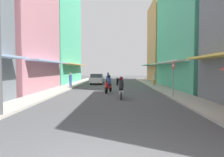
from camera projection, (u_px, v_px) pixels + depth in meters
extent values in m
plane|color=#4C4C4F|center=(112.00, 90.00, 18.95)|extent=(85.44, 85.44, 0.00)
cube|color=#ADA89E|center=(59.00, 89.00, 19.10)|extent=(1.98, 46.83, 0.12)
cube|color=#ADA89E|center=(166.00, 90.00, 18.81)|extent=(1.98, 46.83, 0.12)
cube|color=#8CA5CC|center=(51.00, 62.00, 18.01)|extent=(1.10, 8.08, 0.12)
cube|color=#4CB28C|center=(53.00, 25.00, 29.09)|extent=(6.00, 12.91, 17.60)
cube|color=#D88C4C|center=(76.00, 65.00, 29.28)|extent=(1.10, 11.62, 0.12)
cube|color=#4CB28C|center=(197.00, 23.00, 20.86)|extent=(6.00, 13.62, 14.31)
cube|color=silver|center=(165.00, 63.00, 21.17)|extent=(1.10, 12.26, 0.12)
cube|color=#D88C4C|center=(168.00, 43.00, 32.72)|extent=(6.00, 8.23, 13.25)
cube|color=#4CB28C|center=(148.00, 65.00, 33.00)|extent=(1.10, 7.41, 0.12)
cylinder|color=black|center=(117.00, 83.00, 24.72)|extent=(0.21, 0.56, 0.56)
cylinder|color=black|center=(119.00, 83.00, 25.93)|extent=(0.21, 0.56, 0.56)
cube|color=black|center=(118.00, 81.00, 25.36)|extent=(0.51, 1.04, 0.24)
cube|color=black|center=(119.00, 80.00, 25.55)|extent=(0.40, 0.61, 0.14)
cylinder|color=black|center=(117.00, 80.00, 24.82)|extent=(0.28, 0.28, 0.45)
cylinder|color=black|center=(117.00, 78.00, 24.81)|extent=(0.54, 0.16, 0.03)
cylinder|color=black|center=(107.00, 81.00, 29.60)|extent=(0.17, 0.57, 0.56)
cylinder|color=black|center=(109.00, 80.00, 30.83)|extent=(0.17, 0.57, 0.56)
cube|color=#1E38B7|center=(108.00, 79.00, 30.25)|extent=(0.44, 1.03, 0.24)
cube|color=black|center=(108.00, 78.00, 30.44)|extent=(0.37, 0.60, 0.14)
cylinder|color=#1E38B7|center=(107.00, 78.00, 29.70)|extent=(0.28, 0.28, 0.45)
cylinder|color=black|center=(107.00, 77.00, 29.69)|extent=(0.55, 0.12, 0.03)
cylinder|color=#334C8C|center=(108.00, 76.00, 30.37)|extent=(0.34, 0.34, 0.55)
sphere|color=black|center=(108.00, 73.00, 30.35)|extent=(0.26, 0.26, 0.26)
cylinder|color=black|center=(106.00, 90.00, 16.33)|extent=(0.22, 0.56, 0.56)
cylinder|color=black|center=(110.00, 89.00, 17.52)|extent=(0.22, 0.56, 0.56)
cube|color=red|center=(109.00, 87.00, 16.96)|extent=(0.52, 1.04, 0.24)
cube|color=black|center=(109.00, 85.00, 17.14)|extent=(0.41, 0.61, 0.14)
cylinder|color=red|center=(107.00, 85.00, 16.42)|extent=(0.28, 0.28, 0.45)
cylinder|color=black|center=(107.00, 82.00, 16.41)|extent=(0.54, 0.17, 0.03)
cylinder|color=#334C8C|center=(109.00, 81.00, 17.08)|extent=(0.34, 0.34, 0.55)
sphere|color=black|center=(109.00, 76.00, 17.06)|extent=(0.26, 0.26, 0.26)
cylinder|color=black|center=(121.00, 93.00, 14.20)|extent=(0.09, 0.56, 0.56)
cylinder|color=black|center=(121.00, 96.00, 12.95)|extent=(0.09, 0.56, 0.56)
cube|color=silver|center=(121.00, 92.00, 13.52)|extent=(0.29, 1.00, 0.24)
cube|color=black|center=(121.00, 89.00, 13.31)|extent=(0.29, 0.56, 0.14)
cylinder|color=silver|center=(121.00, 88.00, 14.06)|extent=(0.28, 0.28, 0.45)
cylinder|color=black|center=(121.00, 85.00, 14.04)|extent=(0.55, 0.04, 0.03)
cylinder|color=#262628|center=(121.00, 84.00, 13.34)|extent=(0.34, 0.34, 0.55)
sphere|color=maroon|center=(121.00, 78.00, 13.32)|extent=(0.26, 0.26, 0.26)
cube|color=silver|center=(97.00, 80.00, 27.02)|extent=(1.78, 4.11, 0.70)
cube|color=#333D47|center=(97.00, 76.00, 26.84)|extent=(1.61, 2.11, 0.60)
cylinder|color=black|center=(93.00, 81.00, 28.30)|extent=(0.18, 0.64, 0.64)
cylinder|color=black|center=(103.00, 81.00, 28.26)|extent=(0.18, 0.64, 0.64)
cylinder|color=black|center=(91.00, 82.00, 25.80)|extent=(0.18, 0.64, 0.64)
cylinder|color=black|center=(102.00, 82.00, 25.77)|extent=(0.18, 0.64, 0.64)
cylinder|color=#334C8C|center=(71.00, 84.00, 22.10)|extent=(0.28, 0.28, 0.78)
cylinder|color=#334C8C|center=(71.00, 78.00, 22.07)|extent=(0.34, 0.34, 0.66)
sphere|color=#9E7256|center=(71.00, 74.00, 22.05)|extent=(0.22, 0.22, 0.22)
cylinder|color=#BF8C3F|center=(154.00, 83.00, 23.38)|extent=(0.28, 0.28, 0.77)
cylinder|color=beige|center=(154.00, 77.00, 23.34)|extent=(0.34, 0.34, 0.65)
sphere|color=tan|center=(154.00, 74.00, 23.32)|extent=(0.22, 0.22, 0.22)
cylinder|color=gray|center=(173.00, 80.00, 13.40)|extent=(0.07, 0.07, 2.60)
cylinder|color=red|center=(173.00, 65.00, 13.35)|extent=(0.02, 0.60, 0.60)
cube|color=white|center=(173.00, 65.00, 13.35)|extent=(0.03, 0.40, 0.10)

